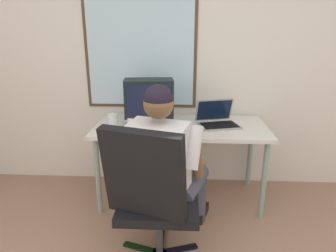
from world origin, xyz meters
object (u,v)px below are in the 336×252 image
at_px(office_chair, 152,192).
at_px(crt_monitor, 149,99).
at_px(desk, 181,132).
at_px(laptop, 217,118).
at_px(wine_glass, 113,120).
at_px(person_seated, 166,164).

relative_size(office_chair, crt_monitor, 2.31).
bearing_deg(crt_monitor, desk, -1.78).
relative_size(laptop, wine_glass, 2.80).
height_order(desk, person_seated, person_seated).
height_order(person_seated, crt_monitor, person_seated).
bearing_deg(person_seated, desk, 81.64).
bearing_deg(laptop, crt_monitor, -177.50).
bearing_deg(laptop, office_chair, -117.51).
relative_size(office_chair, wine_glass, 7.14).
bearing_deg(office_chair, person_seated, 74.36).
xyz_separation_m(desk, person_seated, (-0.09, -0.63, -0.02)).
bearing_deg(crt_monitor, wine_glass, -146.62).
bearing_deg(laptop, wine_glass, -166.43).
xyz_separation_m(crt_monitor, wine_glass, (-0.28, -0.19, -0.14)).
height_order(office_chair, crt_monitor, crt_monitor).
bearing_deg(wine_glass, crt_monitor, 33.38).
xyz_separation_m(office_chair, wine_glass, (-0.40, 0.72, 0.25)).
xyz_separation_m(person_seated, wine_glass, (-0.47, 0.45, 0.18)).
relative_size(desk, wine_glass, 10.58).
relative_size(person_seated, laptop, 3.04).
distance_m(person_seated, wine_glass, 0.68).
distance_m(desk, wine_glass, 0.61).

